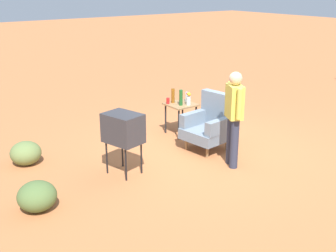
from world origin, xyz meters
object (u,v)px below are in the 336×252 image
armchair (210,124)px  soda_can_red (168,101)px  bottle_short_clear (187,97)px  bottle_tall_amber (173,96)px  bottle_wine_green (181,98)px  tv_on_stand (123,129)px  person_standing (234,113)px  flower_vase (188,98)px  side_table (181,108)px

armchair → soda_can_red: size_ratio=8.69×
bottle_short_clear → bottle_tall_amber: bearing=-107.1°
bottle_wine_green → soda_can_red: 0.30m
armchair → bottle_short_clear: 1.11m
armchair → bottle_tall_amber: bearing=-178.8°
bottle_tall_amber → tv_on_stand: bearing=-58.5°
tv_on_stand → armchair: bearing=89.8°
bottle_tall_amber → bottle_short_clear: 0.31m
tv_on_stand → person_standing: 1.85m
person_standing → armchair: bearing=164.8°
soda_can_red → person_standing: bearing=-2.0°
bottle_wine_green → flower_vase: bottle_wine_green is taller
side_table → soda_can_red: size_ratio=5.34×
armchair → side_table: 0.99m
side_table → flower_vase: 0.30m
side_table → bottle_short_clear: 0.30m
tv_on_stand → soda_can_red: (-1.14, 1.73, -0.07)m
bottle_tall_amber → bottle_short_clear: size_ratio=1.50×
bottle_tall_amber → bottle_wine_green: (0.25, 0.01, 0.01)m
armchair → flower_vase: 0.88m
bottle_short_clear → soda_can_red: (-0.09, -0.42, -0.04)m
side_table → armchair: bearing=-3.5°
tv_on_stand → soda_can_red: size_ratio=8.44×
bottle_short_clear → flower_vase: 0.28m
bottle_wine_green → bottle_short_clear: bearing=119.3°
side_table → bottle_tall_amber: size_ratio=2.17×
flower_vase → tv_on_stand: bearing=-67.9°
armchair → side_table: armchair is taller
tv_on_stand → bottle_short_clear: 2.39m
bottle_tall_amber → bottle_wine_green: bottle_wine_green is taller
armchair → person_standing: bearing=-15.2°
person_standing → bottle_wine_green: bearing=173.0°
tv_on_stand → bottle_short_clear: tv_on_stand is taller
side_table → bottle_tall_amber: bottle_tall_amber is taller
bottle_tall_amber → bottle_short_clear: (0.09, 0.29, -0.05)m
tv_on_stand → flower_vase: bearing=112.1°
bottle_tall_amber → side_table: bearing=27.7°
tv_on_stand → bottle_short_clear: (-1.05, 2.15, -0.03)m
bottle_short_clear → flower_vase: flower_vase is taller
bottle_short_clear → side_table: bearing=-72.0°
tv_on_stand → person_standing: bearing=63.8°
bottle_tall_amber → flower_vase: (0.32, 0.15, -0.00)m
person_standing → bottle_wine_green: 1.72m
bottle_tall_amber → flower_vase: 0.35m
tv_on_stand → flower_vase: tv_on_stand is taller
side_table → tv_on_stand: 2.18m
bottle_wine_green → bottle_short_clear: (-0.16, 0.28, -0.06)m
soda_can_red → bottle_tall_amber: bearing=90.7°
armchair → bottle_short_clear: (-1.05, 0.27, 0.25)m
tv_on_stand → bottle_short_clear: size_ratio=5.15×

